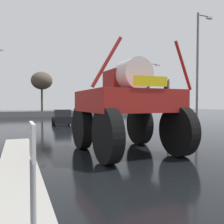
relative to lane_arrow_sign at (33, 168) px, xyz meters
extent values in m
plane|color=black|center=(5.01, 16.77, -1.35)|extent=(120.00, 120.00, 0.00)
cube|color=#9E9B93|center=(-0.15, 5.17, -1.27)|extent=(1.18, 11.54, 0.15)
cylinder|color=#99999E|center=(0.00, -0.01, -0.55)|extent=(0.07, 0.07, 1.30)
cube|color=white|center=(0.00, 0.01, 0.32)|extent=(0.04, 0.60, 0.44)
cube|color=black|center=(0.02, 0.01, 0.32)|extent=(0.01, 0.36, 0.08)
cylinder|color=black|center=(2.66, 7.73, -0.33)|extent=(0.50, 2.04, 2.03)
cylinder|color=black|center=(5.77, 7.81, -0.33)|extent=(0.50, 2.04, 2.03)
cylinder|color=black|center=(2.74, 4.63, -0.33)|extent=(0.50, 2.04, 2.03)
cylinder|color=black|center=(5.84, 4.70, -0.33)|extent=(0.50, 2.04, 2.03)
cube|color=maroon|center=(4.25, 6.22, 0.87)|extent=(3.69, 3.89, 0.90)
cube|color=maroon|center=(4.24, 6.61, 1.78)|extent=(1.43, 1.35, 0.90)
cylinder|color=silver|center=(4.27, 5.67, 1.96)|extent=(1.31, 1.25, 1.28)
cylinder|color=maroon|center=(2.67, 4.47, 2.19)|extent=(1.14, 0.15, 1.79)
cylinder|color=maroon|center=(5.91, 4.54, 2.26)|extent=(0.87, 0.14, 1.91)
cube|color=yellow|center=(4.30, 4.29, 1.57)|extent=(1.40, 0.07, 0.36)
cube|color=black|center=(4.06, 20.83, -0.82)|extent=(2.04, 4.23, 0.70)
cube|color=#23282D|center=(4.05, 20.68, -0.15)|extent=(1.73, 2.22, 0.64)
cylinder|color=black|center=(3.33, 22.24, -1.05)|extent=(0.23, 0.61, 0.60)
cylinder|color=black|center=(5.02, 22.10, -1.05)|extent=(0.23, 0.61, 0.60)
cylinder|color=black|center=(3.10, 19.55, -1.05)|extent=(0.23, 0.61, 0.60)
cylinder|color=black|center=(4.79, 19.41, -1.05)|extent=(0.23, 0.61, 0.60)
cylinder|color=slate|center=(9.40, 10.30, 0.53)|extent=(0.11, 0.11, 3.76)
cube|color=black|center=(9.40, 10.51, 1.89)|extent=(0.24, 0.32, 0.84)
sphere|color=red|center=(9.40, 10.70, 2.16)|extent=(0.17, 0.17, 0.17)
sphere|color=#3C2403|center=(9.40, 10.70, 1.89)|extent=(0.17, 0.17, 0.17)
sphere|color=black|center=(9.40, 10.70, 1.62)|extent=(0.17, 0.17, 0.17)
cylinder|color=slate|center=(11.17, 25.15, 0.62)|extent=(0.11, 0.11, 3.94)
cube|color=black|center=(11.17, 25.36, 2.07)|extent=(0.24, 0.32, 0.84)
sphere|color=red|center=(11.17, 25.55, 2.34)|extent=(0.17, 0.17, 0.17)
sphere|color=#3C2403|center=(11.17, 25.55, 2.07)|extent=(0.17, 0.17, 0.17)
sphere|color=black|center=(11.17, 25.55, 1.80)|extent=(0.17, 0.17, 0.17)
cylinder|color=slate|center=(13.57, 12.16, 3.39)|extent=(0.18, 0.18, 9.48)
cylinder|color=slate|center=(14.17, 12.16, 7.98)|extent=(1.21, 0.10, 0.10)
cube|color=silver|center=(14.77, 12.16, 7.88)|extent=(0.50, 0.24, 0.16)
cube|color=silver|center=(-1.76, 26.51, 6.82)|extent=(0.50, 0.24, 0.16)
cylinder|color=slate|center=(14.22, 21.56, 2.19)|extent=(0.18, 0.18, 7.07)
cylinder|color=slate|center=(15.05, 21.56, 5.58)|extent=(1.68, 0.10, 0.10)
cube|color=silver|center=(15.89, 21.56, 5.48)|extent=(0.50, 0.24, 0.16)
cylinder|color=#473828|center=(14.05, 22.62, 0.43)|extent=(0.24, 0.24, 3.56)
ellipsoid|color=brown|center=(14.05, 22.62, 3.09)|extent=(2.49, 2.49, 2.12)
cylinder|color=#473828|center=(3.77, 37.85, 1.02)|extent=(0.32, 0.32, 4.72)
ellipsoid|color=brown|center=(3.77, 37.85, 4.60)|extent=(3.51, 3.51, 2.98)
cube|color=#59595B|center=(5.01, 34.84, -0.90)|extent=(30.88, 0.24, 0.90)
camera|label=1|loc=(-0.17, -2.93, 0.77)|focal=37.36mm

